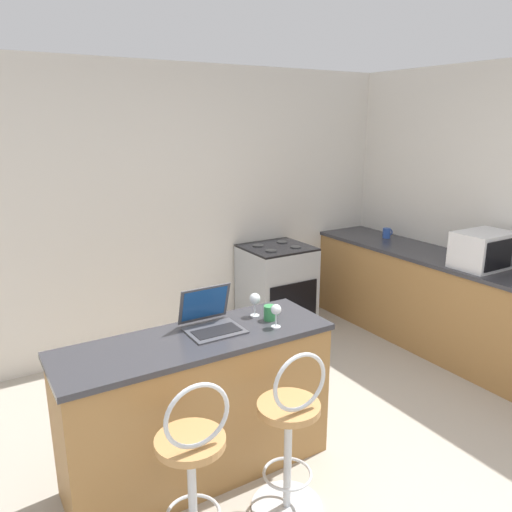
{
  "coord_description": "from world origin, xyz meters",
  "views": [
    {
      "loc": [
        -1.63,
        -1.72,
        2.11
      ],
      "look_at": [
        0.47,
        1.73,
        1.0
      ],
      "focal_mm": 35.0,
      "sensor_mm": 36.0,
      "label": 1
    }
  ],
  "objects_px": {
    "microwave": "(483,250)",
    "wine_glass_short": "(255,300)",
    "wine_glass_tall": "(276,311)",
    "mug_blue": "(387,233)",
    "bar_stool_far": "(290,438)",
    "mug_green": "(270,313)",
    "stove_range": "(276,290)",
    "bar_stool_near": "(193,476)",
    "laptop": "(210,319)"
  },
  "relations": [
    {
      "from": "stove_range",
      "to": "mug_green",
      "type": "bearing_deg",
      "value": -124.95
    },
    {
      "from": "mug_blue",
      "to": "wine_glass_short",
      "type": "bearing_deg",
      "value": -153.9
    },
    {
      "from": "bar_stool_near",
      "to": "laptop",
      "type": "bearing_deg",
      "value": 56.42
    },
    {
      "from": "wine_glass_short",
      "to": "mug_green",
      "type": "xyz_separation_m",
      "value": [
        0.05,
        -0.1,
        -0.06
      ]
    },
    {
      "from": "bar_stool_near",
      "to": "mug_green",
      "type": "height_order",
      "value": "mug_green"
    },
    {
      "from": "microwave",
      "to": "wine_glass_short",
      "type": "relative_size",
      "value": 3.19
    },
    {
      "from": "bar_stool_far",
      "to": "mug_green",
      "type": "bearing_deg",
      "value": 67.74
    },
    {
      "from": "bar_stool_near",
      "to": "microwave",
      "type": "relative_size",
      "value": 2.04
    },
    {
      "from": "stove_range",
      "to": "mug_blue",
      "type": "bearing_deg",
      "value": -13.6
    },
    {
      "from": "laptop",
      "to": "mug_blue",
      "type": "xyz_separation_m",
      "value": [
        2.65,
        1.17,
        -0.01
      ]
    },
    {
      "from": "bar_stool_near",
      "to": "mug_blue",
      "type": "xyz_separation_m",
      "value": [
        3.06,
        1.79,
        0.49
      ]
    },
    {
      "from": "laptop",
      "to": "wine_glass_tall",
      "type": "xyz_separation_m",
      "value": [
        0.34,
        -0.19,
        0.04
      ]
    },
    {
      "from": "bar_stool_far",
      "to": "wine_glass_short",
      "type": "xyz_separation_m",
      "value": [
        0.17,
        0.65,
        0.55
      ]
    },
    {
      "from": "mug_green",
      "to": "wine_glass_short",
      "type": "bearing_deg",
      "value": 115.72
    },
    {
      "from": "wine_glass_tall",
      "to": "bar_stool_far",
      "type": "bearing_deg",
      "value": -113.74
    },
    {
      "from": "wine_glass_short",
      "to": "wine_glass_tall",
      "type": "bearing_deg",
      "value": -85.77
    },
    {
      "from": "microwave",
      "to": "mug_green",
      "type": "distance_m",
      "value": 2.15
    },
    {
      "from": "laptop",
      "to": "wine_glass_tall",
      "type": "bearing_deg",
      "value": -28.86
    },
    {
      "from": "stove_range",
      "to": "mug_green",
      "type": "height_order",
      "value": "mug_green"
    },
    {
      "from": "laptop",
      "to": "wine_glass_short",
      "type": "bearing_deg",
      "value": 5.0
    },
    {
      "from": "microwave",
      "to": "mug_blue",
      "type": "height_order",
      "value": "microwave"
    },
    {
      "from": "bar_stool_far",
      "to": "stove_range",
      "type": "distance_m",
      "value": 2.45
    },
    {
      "from": "laptop",
      "to": "stove_range",
      "type": "bearing_deg",
      "value": 45.17
    },
    {
      "from": "mug_blue",
      "to": "wine_glass_tall",
      "type": "relative_size",
      "value": 0.71
    },
    {
      "from": "mug_blue",
      "to": "wine_glass_tall",
      "type": "xyz_separation_m",
      "value": [
        -2.3,
        -1.36,
        0.05
      ]
    },
    {
      "from": "bar_stool_near",
      "to": "bar_stool_far",
      "type": "height_order",
      "value": "same"
    },
    {
      "from": "bar_stool_near",
      "to": "wine_glass_short",
      "type": "distance_m",
      "value": 1.13
    },
    {
      "from": "stove_range",
      "to": "laptop",
      "type": "bearing_deg",
      "value": -134.83
    },
    {
      "from": "laptop",
      "to": "microwave",
      "type": "distance_m",
      "value": 2.53
    },
    {
      "from": "mug_blue",
      "to": "mug_green",
      "type": "distance_m",
      "value": 2.59
    },
    {
      "from": "laptop",
      "to": "mug_green",
      "type": "xyz_separation_m",
      "value": [
        0.38,
        -0.07,
        -0.02
      ]
    },
    {
      "from": "bar_stool_near",
      "to": "stove_range",
      "type": "xyz_separation_m",
      "value": [
        1.86,
        2.08,
        -0.01
      ]
    },
    {
      "from": "mug_green",
      "to": "wine_glass_tall",
      "type": "bearing_deg",
      "value": -106.38
    },
    {
      "from": "bar_stool_near",
      "to": "laptop",
      "type": "distance_m",
      "value": 0.9
    },
    {
      "from": "bar_stool_near",
      "to": "mug_green",
      "type": "xyz_separation_m",
      "value": [
        0.79,
        0.55,
        0.49
      ]
    },
    {
      "from": "wine_glass_short",
      "to": "mug_green",
      "type": "height_order",
      "value": "wine_glass_short"
    },
    {
      "from": "laptop",
      "to": "wine_glass_tall",
      "type": "height_order",
      "value": "laptop"
    },
    {
      "from": "stove_range",
      "to": "wine_glass_tall",
      "type": "bearing_deg",
      "value": -123.85
    },
    {
      "from": "bar_stool_near",
      "to": "wine_glass_tall",
      "type": "relative_size",
      "value": 6.81
    },
    {
      "from": "microwave",
      "to": "wine_glass_short",
      "type": "bearing_deg",
      "value": 178.11
    },
    {
      "from": "wine_glass_short",
      "to": "mug_green",
      "type": "bearing_deg",
      "value": -64.28
    },
    {
      "from": "microwave",
      "to": "mug_green",
      "type": "xyz_separation_m",
      "value": [
        -2.15,
        -0.03,
        -0.11
      ]
    },
    {
      "from": "wine_glass_tall",
      "to": "wine_glass_short",
      "type": "bearing_deg",
      "value": 94.23
    },
    {
      "from": "bar_stool_far",
      "to": "stove_range",
      "type": "relative_size",
      "value": 1.09
    },
    {
      "from": "microwave",
      "to": "stove_range",
      "type": "relative_size",
      "value": 0.54
    },
    {
      "from": "stove_range",
      "to": "wine_glass_short",
      "type": "relative_size",
      "value": 5.96
    },
    {
      "from": "bar_stool_near",
      "to": "bar_stool_far",
      "type": "bearing_deg",
      "value": 0.0
    },
    {
      "from": "bar_stool_far",
      "to": "wine_glass_tall",
      "type": "height_order",
      "value": "wine_glass_tall"
    },
    {
      "from": "mug_blue",
      "to": "mug_green",
      "type": "height_order",
      "value": "mug_blue"
    },
    {
      "from": "bar_stool_far",
      "to": "wine_glass_short",
      "type": "relative_size",
      "value": 6.5
    }
  ]
}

